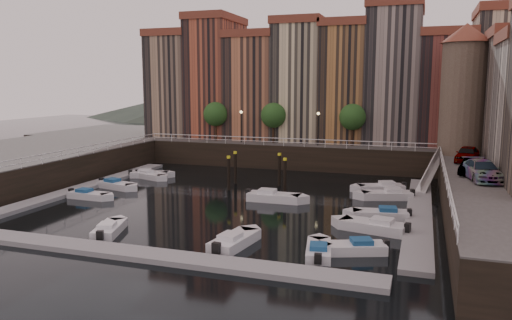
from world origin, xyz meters
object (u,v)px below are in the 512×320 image
(corner_tower, at_px, (463,87))
(boat_left_1, at_px, (88,195))
(boat_left_3, at_px, (149,176))
(car_b, at_px, (472,168))
(car_a, at_px, (467,155))
(car_c, at_px, (482,172))
(boat_left_2, at_px, (116,185))
(mooring_pilings, at_px, (257,172))
(gangway, at_px, (431,170))

(corner_tower, bearing_deg, boat_left_1, -149.92)
(boat_left_3, distance_m, car_b, 33.49)
(boat_left_1, distance_m, car_a, 36.24)
(corner_tower, distance_m, car_c, 16.49)
(boat_left_2, height_order, boat_left_3, boat_left_2)
(mooring_pilings, distance_m, boat_left_1, 16.47)
(mooring_pilings, relative_size, car_b, 1.65)
(car_c, bearing_deg, boat_left_3, 157.62)
(corner_tower, xyz_separation_m, boat_left_1, (-33.14, -19.19, -9.87))
(boat_left_2, bearing_deg, mooring_pilings, 32.98)
(boat_left_1, height_order, car_b, car_b)
(mooring_pilings, xyz_separation_m, boat_left_2, (-13.64, -4.73, -1.30))
(boat_left_2, bearing_deg, car_b, 16.72)
(mooring_pilings, bearing_deg, boat_left_3, 175.36)
(corner_tower, distance_m, mooring_pilings, 23.60)
(gangway, distance_m, boat_left_2, 32.09)
(car_a, bearing_deg, mooring_pilings, -156.34)
(car_a, distance_m, car_b, 7.05)
(boat_left_1, relative_size, car_b, 1.05)
(car_a, xyz_separation_m, car_c, (0.39, -9.44, 0.00))
(car_b, bearing_deg, boat_left_1, -152.57)
(boat_left_3, distance_m, car_c, 34.39)
(car_c, bearing_deg, car_a, 80.95)
(boat_left_3, xyz_separation_m, car_c, (33.59, -6.52, 3.46))
(boat_left_1, distance_m, car_b, 34.11)
(mooring_pilings, height_order, boat_left_2, mooring_pilings)
(boat_left_3, bearing_deg, car_b, 11.70)
(mooring_pilings, bearing_deg, boat_left_1, -144.79)
(corner_tower, relative_size, car_c, 2.54)
(boat_left_2, bearing_deg, corner_tower, 37.29)
(boat_left_2, distance_m, car_c, 34.27)
(boat_left_2, height_order, car_a, car_a)
(boat_left_3, bearing_deg, gangway, 26.71)
(corner_tower, height_order, car_a, corner_tower)
(boat_left_3, relative_size, car_b, 1.10)
(corner_tower, relative_size, boat_left_3, 3.14)
(mooring_pilings, xyz_separation_m, car_c, (20.45, -5.45, 2.14))
(corner_tower, xyz_separation_m, car_b, (0.20, -12.78, -6.53))
(mooring_pilings, bearing_deg, car_c, -14.92)
(car_c, bearing_deg, corner_tower, 81.32)
(corner_tower, distance_m, boat_left_1, 39.55)
(car_a, bearing_deg, boat_left_3, -162.56)
(boat_left_2, distance_m, boat_left_3, 5.81)
(gangway, xyz_separation_m, boat_left_1, (-30.24, -14.69, -1.59))
(boat_left_3, relative_size, car_a, 0.95)
(corner_tower, relative_size, boat_left_2, 2.96)
(boat_left_1, distance_m, boat_left_3, 10.53)
(car_b, bearing_deg, car_c, -61.15)
(boat_left_2, distance_m, car_b, 33.77)
(gangway, height_order, car_c, car_c)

